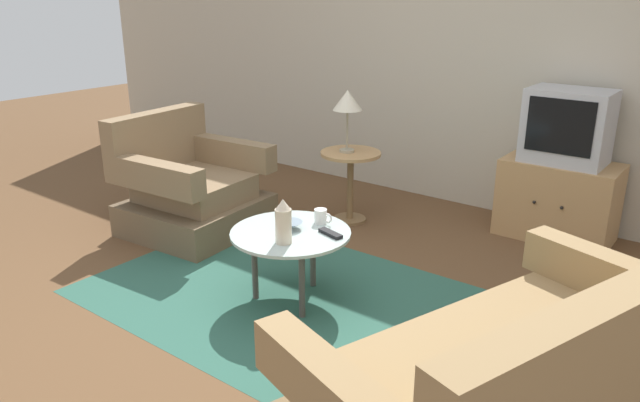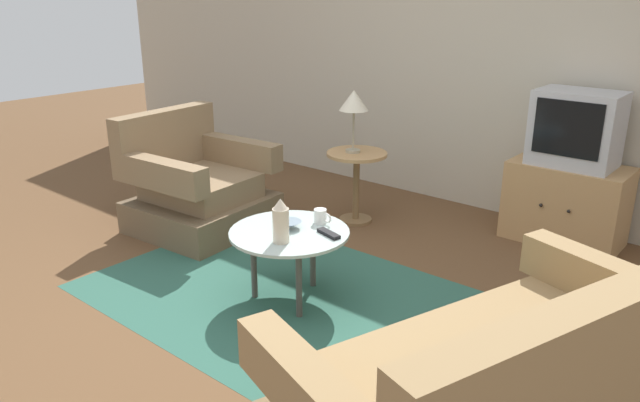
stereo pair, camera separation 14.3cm
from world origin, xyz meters
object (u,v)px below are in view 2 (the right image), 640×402
object	(u,v)px
coffee_table	(289,238)
tv_stand	(566,203)
tv_remote_dark	(329,234)
television	(576,129)
armchair	(196,189)
couch	(504,400)
side_table	(356,172)
mug	(321,216)
bowl	(289,225)
table_lamp	(354,102)
vase	(281,221)

from	to	relation	value
coffee_table	tv_stand	distance (m)	2.13
tv_remote_dark	television	bearing A→B (deg)	-96.80
armchair	coffee_table	xyz separation A→B (m)	(1.33, -0.41, 0.09)
couch	tv_remote_dark	bearing A→B (deg)	85.22
couch	side_table	xyz separation A→B (m)	(-1.97, 1.72, 0.11)
coffee_table	tv_stand	size ratio (longest dim) A/B	0.87
side_table	mug	xyz separation A→B (m)	(0.52, -1.05, 0.07)
television	bowl	xyz separation A→B (m)	(-0.95, -1.88, -0.38)
tv_stand	bowl	distance (m)	2.12
table_lamp	couch	bearing A→B (deg)	-40.52
couch	table_lamp	distance (m)	2.70
couch	television	bearing A→B (deg)	32.21
couch	tv_stand	bearing A→B (deg)	32.17
side_table	bowl	world-z (taller)	side_table
mug	bowl	xyz separation A→B (m)	(-0.09, -0.18, -0.02)
television	bowl	distance (m)	2.14
couch	vase	size ratio (longest dim) A/B	7.46
tv_remote_dark	side_table	bearing A→B (deg)	-45.44
side_table	mug	bearing A→B (deg)	-63.71
mug	side_table	bearing A→B (deg)	116.29
vase	television	bearing A→B (deg)	67.53
coffee_table	tv_remote_dark	xyz separation A→B (m)	(0.21, 0.10, 0.05)
armchair	tv_remote_dark	world-z (taller)	armchair
tv_remote_dark	tv_stand	bearing A→B (deg)	-96.74
tv_stand	table_lamp	world-z (taller)	table_lamp
bowl	television	bearing A→B (deg)	63.14
television	tv_stand	bearing A→B (deg)	90.00
vase	tv_remote_dark	size ratio (longest dim) A/B	1.47
armchair	tv_stand	xyz separation A→B (m)	(2.26, 1.51, -0.01)
coffee_table	tv_remote_dark	bearing A→B (deg)	24.43
coffee_table	mug	xyz separation A→B (m)	(0.06, 0.21, 0.09)
table_lamp	mug	distance (m)	1.26
table_lamp	television	bearing A→B (deg)	25.17
mug	coffee_table	bearing A→B (deg)	-106.23
couch	coffee_table	world-z (taller)	couch
coffee_table	mug	distance (m)	0.23
armchair	table_lamp	size ratio (longest dim) A/B	2.06
couch	side_table	world-z (taller)	couch
couch	mug	bearing A→B (deg)	83.62
tv_stand	television	world-z (taller)	television
armchair	tv_stand	distance (m)	2.71
couch	mug	world-z (taller)	couch
coffee_table	bowl	bearing A→B (deg)	133.07
tv_remote_dark	couch	bearing A→B (deg)	171.50
couch	television	distance (m)	2.49
television	side_table	bearing A→B (deg)	-155.02
side_table	tv_stand	xyz separation A→B (m)	(1.38, 0.65, -0.11)
side_table	table_lamp	distance (m)	0.54
armchair	mug	xyz separation A→B (m)	(1.39, -0.20, 0.18)
table_lamp	side_table	bearing A→B (deg)	34.54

